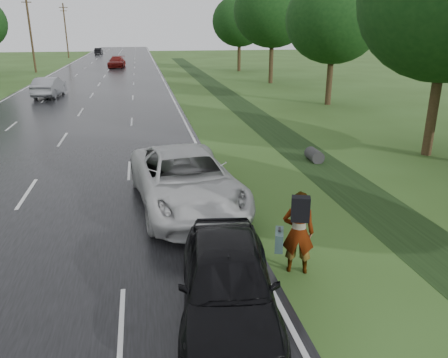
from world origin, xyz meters
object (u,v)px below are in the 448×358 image
dark_sedan (228,281)px  silver_sedan (49,87)px  pedestrian (297,231)px  white_pickup (186,180)px

dark_sedan → silver_sedan: size_ratio=0.95×
pedestrian → silver_sedan: (-10.94, 30.66, -0.21)m
dark_sedan → silver_sedan: (-9.01, 32.07, 0.01)m
silver_sedan → dark_sedan: bearing=111.2°
pedestrian → silver_sedan: bearing=-52.1°
white_pickup → silver_sedan: 27.61m
dark_sedan → silver_sedan: bearing=113.4°
pedestrian → white_pickup: (-2.15, 4.48, -0.11)m
dark_sedan → white_pickup: bearing=99.8°
pedestrian → white_pickup: bearing=-46.1°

